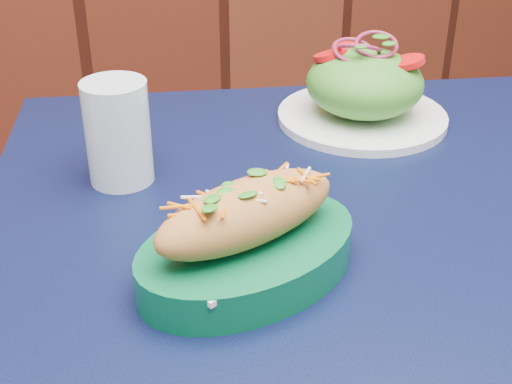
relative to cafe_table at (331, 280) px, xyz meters
name	(u,v)px	position (x,y,z in m)	size (l,w,h in m)	color
cafe_table	(331,280)	(0.00, 0.00, 0.00)	(0.99, 0.99, 0.75)	black
banh_mi_basket	(247,238)	(-0.13, -0.06, 0.13)	(0.27, 0.21, 0.11)	#085C35
salad_plate	(364,89)	(0.16, 0.22, 0.14)	(0.24, 0.24, 0.12)	white
water_glass	(118,132)	(-0.20, 0.18, 0.15)	(0.08, 0.08, 0.13)	silver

